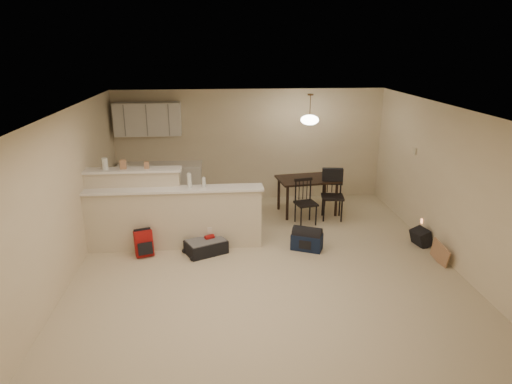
{
  "coord_description": "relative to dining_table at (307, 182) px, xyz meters",
  "views": [
    {
      "loc": [
        -0.72,
        -6.58,
        3.43
      ],
      "look_at": [
        -0.1,
        0.7,
        1.05
      ],
      "focal_mm": 32.0,
      "sensor_mm": 36.0,
      "label": 1
    }
  ],
  "objects": [
    {
      "name": "dining_chair_near",
      "position": [
        -0.14,
        -0.62,
        -0.22
      ],
      "size": [
        0.47,
        0.45,
        0.9
      ],
      "primitive_type": null,
      "rotation": [
        0.0,
        0.0,
        0.22
      ],
      "color": "black",
      "rests_on": "ground"
    },
    {
      "name": "suitcase",
      "position": [
        -2.1,
        -1.81,
        -0.56
      ],
      "size": [
        0.78,
        0.67,
        0.22
      ],
      "primitive_type": "cube",
      "rotation": [
        0.0,
        0.0,
        0.44
      ],
      "color": "black",
      "rests_on": "ground"
    },
    {
      "name": "dining_table",
      "position": [
        0.0,
        0.0,
        0.0
      ],
      "size": [
        1.32,
        0.97,
        0.76
      ],
      "rotation": [
        0.0,
        0.0,
        0.14
      ],
      "color": "black",
      "rests_on": "ground"
    },
    {
      "name": "cardboard_sheet",
      "position": [
        1.72,
        -2.52,
        -0.5
      ],
      "size": [
        0.08,
        0.45,
        0.34
      ],
      "primitive_type": "cube",
      "rotation": [
        0.0,
        0.0,
        1.7
      ],
      "color": "#AD7E59",
      "rests_on": "ground"
    },
    {
      "name": "jar",
      "position": [
        -3.77,
        -1.3,
        0.82
      ],
      "size": [
        0.1,
        0.1,
        0.2
      ],
      "primitive_type": "cylinder",
      "color": "silver",
      "rests_on": "breakfast_bar"
    },
    {
      "name": "bottle_b",
      "position": [
        -2.1,
        -1.52,
        0.51
      ],
      "size": [
        0.06,
        0.06,
        0.18
      ],
      "primitive_type": "cylinder",
      "color": "silver",
      "rests_on": "breakfast_bar"
    },
    {
      "name": "breakfast_bar",
      "position": [
        -2.89,
        -1.44,
        -0.06
      ],
      "size": [
        3.08,
        0.58,
        1.39
      ],
      "color": "beige",
      "rests_on": "ground"
    },
    {
      "name": "red_backpack",
      "position": [
        -3.14,
        -1.81,
        -0.45
      ],
      "size": [
        0.34,
        0.27,
        0.44
      ],
      "primitive_type": "cube",
      "rotation": [
        0.0,
        0.0,
        0.33
      ],
      "color": "#A11312",
      "rests_on": "ground"
    },
    {
      "name": "dining_chair_far",
      "position": [
        0.45,
        -0.4,
        -0.17
      ],
      "size": [
        0.49,
        0.48,
        1.0
      ],
      "primitive_type": null,
      "rotation": [
        0.0,
        0.0,
        -0.14
      ],
      "color": "black",
      "rests_on": "ground"
    },
    {
      "name": "room",
      "position": [
        -1.13,
        -2.42,
        0.58
      ],
      "size": [
        7.0,
        7.02,
        2.5
      ],
      "color": "beige",
      "rests_on": "ground"
    },
    {
      "name": "thermostat",
      "position": [
        1.86,
        -0.87,
        0.83
      ],
      "size": [
        0.02,
        0.12,
        0.12
      ],
      "primitive_type": "cube",
      "color": "beige",
      "rests_on": "room"
    },
    {
      "name": "upper_cabinets",
      "position": [
        -3.33,
        0.9,
        1.23
      ],
      "size": [
        1.4,
        0.34,
        0.7
      ],
      "primitive_type": "cube",
      "color": "white",
      "rests_on": "room"
    },
    {
      "name": "kitchen_counter",
      "position": [
        -3.13,
        0.77,
        -0.22
      ],
      "size": [
        1.8,
        0.6,
        0.9
      ],
      "primitive_type": "cube",
      "color": "white",
      "rests_on": "ground"
    },
    {
      "name": "cereal_box",
      "position": [
        -3.47,
        -1.3,
        0.8
      ],
      "size": [
        0.1,
        0.07,
        0.16
      ],
      "primitive_type": "cube",
      "color": "#AD7E59",
      "rests_on": "breakfast_bar"
    },
    {
      "name": "black_daypack",
      "position": [
        1.72,
        -1.81,
        -0.52
      ],
      "size": [
        0.3,
        0.37,
        0.29
      ],
      "primitive_type": "cube",
      "rotation": [
        0.0,
        0.0,
        1.78
      ],
      "color": "black",
      "rests_on": "ground"
    },
    {
      "name": "bottle_a",
      "position": [
        -2.35,
        -1.52,
        0.55
      ],
      "size": [
        0.07,
        0.07,
        0.26
      ],
      "primitive_type": "cylinder",
      "color": "silver",
      "rests_on": "breakfast_bar"
    },
    {
      "name": "small_box",
      "position": [
        -3.08,
        -1.3,
        0.78
      ],
      "size": [
        0.08,
        0.06,
        0.12
      ],
      "primitive_type": "cube",
      "color": "#AD7E59",
      "rests_on": "breakfast_bar"
    },
    {
      "name": "pendant_lamp",
      "position": [
        0.0,
        0.0,
        1.32
      ],
      "size": [
        0.36,
        0.36,
        0.62
      ],
      "color": "brown",
      "rests_on": "room"
    },
    {
      "name": "navy_duffel",
      "position": [
        -0.34,
        -1.81,
        -0.53
      ],
      "size": [
        0.59,
        0.47,
        0.29
      ],
      "primitive_type": "cube",
      "rotation": [
        0.0,
        0.0,
        -0.42
      ],
      "color": "#111C36",
      "rests_on": "ground"
    }
  ]
}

